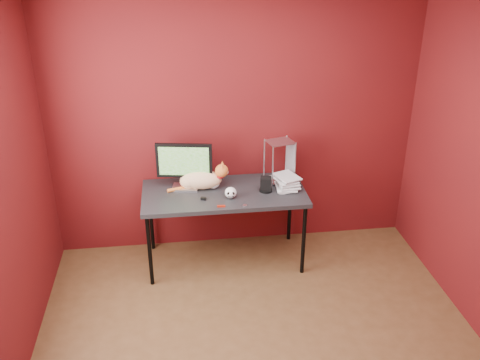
{
  "coord_description": "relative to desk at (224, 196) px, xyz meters",
  "views": [
    {
      "loc": [
        -0.57,
        -3.0,
        2.98
      ],
      "look_at": [
        -0.03,
        1.15,
        0.97
      ],
      "focal_mm": 40.0,
      "sensor_mm": 36.0,
      "label": 1
    }
  ],
  "objects": [
    {
      "name": "skull_mug",
      "position": [
        0.05,
        -0.13,
        0.1
      ],
      "size": [
        0.11,
        0.11,
        0.1
      ],
      "rotation": [
        0.0,
        0.0,
        -0.08
      ],
      "color": "white",
      "rests_on": "desk"
    },
    {
      "name": "washer",
      "position": [
        0.15,
        -0.29,
        0.05
      ],
      "size": [
        0.04,
        0.04,
        0.0
      ],
      "primitive_type": "cylinder",
      "color": "silver",
      "rests_on": "desk"
    },
    {
      "name": "desk",
      "position": [
        0.0,
        0.0,
        0.0
      ],
      "size": [
        1.5,
        0.7,
        0.75
      ],
      "color": "black",
      "rests_on": "ground"
    },
    {
      "name": "speaker",
      "position": [
        0.38,
        -0.04,
        0.11
      ],
      "size": [
        0.12,
        0.12,
        0.14
      ],
      "rotation": [
        0.0,
        0.0,
        -0.21
      ],
      "color": "black",
      "rests_on": "desk"
    },
    {
      "name": "black_gadget",
      "position": [
        -0.2,
        -0.14,
        0.06
      ],
      "size": [
        0.05,
        0.04,
        0.02
      ],
      "primitive_type": "cube",
      "rotation": [
        0.0,
        0.0,
        -0.33
      ],
      "color": "black",
      "rests_on": "desk"
    },
    {
      "name": "cat",
      "position": [
        -0.2,
        0.1,
        0.14
      ],
      "size": [
        0.57,
        0.26,
        0.27
      ],
      "rotation": [
        0.0,
        0.0,
        -0.15
      ],
      "color": "orange",
      "rests_on": "desk"
    },
    {
      "name": "pocket_knife",
      "position": [
        -0.05,
        -0.29,
        0.06
      ],
      "size": [
        0.07,
        0.02,
        0.01
      ],
      "primitive_type": "cube",
      "rotation": [
        0.0,
        0.0,
        -0.06
      ],
      "color": "#981B0B",
      "rests_on": "desk"
    },
    {
      "name": "book_stack",
      "position": [
        0.5,
        0.01,
        0.67
      ],
      "size": [
        0.26,
        0.3,
        1.24
      ],
      "rotation": [
        0.0,
        0.0,
        0.16
      ],
      "color": "beige",
      "rests_on": "desk"
    },
    {
      "name": "room",
      "position": [
        0.15,
        -1.37,
        0.75
      ],
      "size": [
        3.52,
        3.52,
        2.61
      ],
      "color": "#51341B",
      "rests_on": "ground"
    },
    {
      "name": "monitor",
      "position": [
        -0.35,
        0.12,
        0.3
      ],
      "size": [
        0.51,
        0.2,
        0.44
      ],
      "rotation": [
        0.0,
        0.0,
        -0.17
      ],
      "color": "silver",
      "rests_on": "desk"
    },
    {
      "name": "wire_rack",
      "position": [
        0.55,
        0.18,
        0.25
      ],
      "size": [
        0.27,
        0.24,
        0.4
      ],
      "rotation": [
        0.0,
        0.0,
        0.25
      ],
      "color": "silver",
      "rests_on": "desk"
    }
  ]
}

